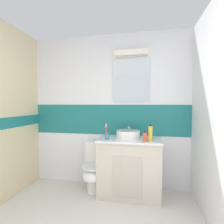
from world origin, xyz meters
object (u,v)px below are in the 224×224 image
Objects in this scene: sink_basin at (128,134)px; toilet at (95,168)px; soap_dispenser at (145,137)px; toothbrush_cup at (107,135)px; shampoo_bottle_tall at (150,133)px.

toilet is (-0.51, -0.01, -0.56)m from sink_basin.
soap_dispenser is at bearing -13.08° from toilet.
sink_basin is 1.73× the size of toothbrush_cup.
shampoo_bottle_tall is (0.83, -0.15, 0.60)m from toilet.
shampoo_bottle_tall is at bearing -26.39° from sink_basin.
toothbrush_cup is at bearing -151.29° from sink_basin.
toilet is 3.35× the size of toothbrush_cup.
sink_basin is at bearing 1.49° from toilet.
toothbrush_cup is at bearing 176.92° from soap_dispenser.
soap_dispenser is (0.25, -0.19, -0.00)m from sink_basin.
shampoo_bottle_tall is (0.32, -0.16, 0.05)m from sink_basin.
soap_dispenser is (0.76, -0.18, 0.55)m from toilet.
soap_dispenser is at bearing -3.08° from toothbrush_cup.
toilet is 0.95m from soap_dispenser.
toothbrush_cup reaches higher than toilet.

